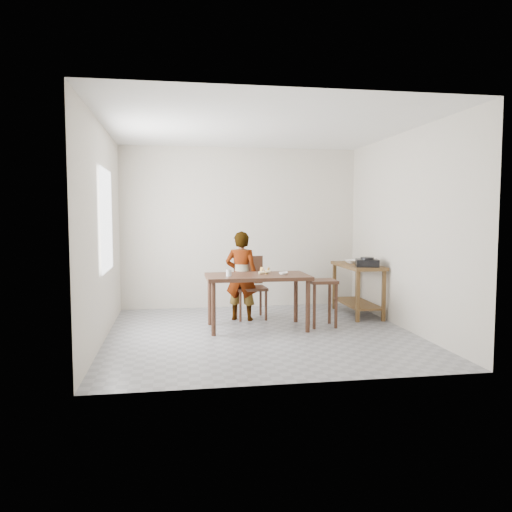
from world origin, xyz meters
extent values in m
cube|color=gray|center=(0.00, 0.00, -0.02)|extent=(4.00, 4.00, 0.04)
cube|color=white|center=(0.00, 0.00, 2.72)|extent=(4.00, 4.00, 0.04)
cube|color=beige|center=(0.00, 2.02, 1.35)|extent=(4.00, 0.04, 2.70)
cube|color=beige|center=(0.00, -2.02, 1.35)|extent=(4.00, 0.04, 2.70)
cube|color=beige|center=(-2.02, 0.00, 1.35)|extent=(0.04, 4.00, 2.70)
cube|color=beige|center=(2.02, 0.00, 1.35)|extent=(0.04, 4.00, 2.70)
cube|color=white|center=(-1.97, 0.20, 1.50)|extent=(0.02, 1.10, 1.30)
imported|color=silver|center=(-0.14, 0.90, 0.67)|extent=(0.57, 0.47, 1.33)
cylinder|color=silver|center=(-0.40, 0.19, 0.80)|extent=(0.10, 0.10, 0.09)
imported|color=white|center=(0.35, 0.22, 0.77)|extent=(0.16, 0.16, 0.04)
imported|color=white|center=(1.68, 1.16, 0.83)|extent=(0.27, 0.27, 0.05)
cube|color=black|center=(1.72, 0.63, 0.85)|extent=(0.41, 0.41, 0.11)
camera|label=1|loc=(-1.13, -6.41, 1.56)|focal=35.00mm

